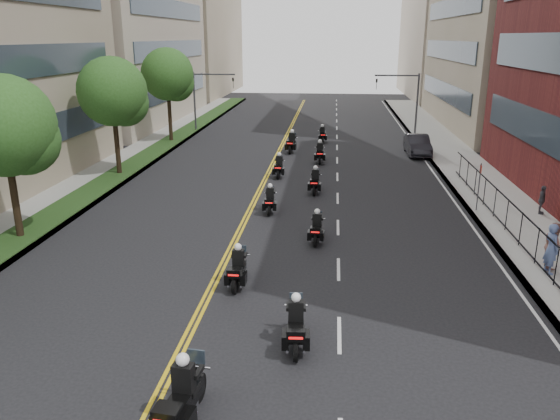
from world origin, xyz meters
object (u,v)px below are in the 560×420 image
(motorcycle_6, at_px, (279,167))
(parked_sedan, at_px, (418,145))
(motorcycle_3, at_px, (317,229))
(motorcycle_4, at_px, (270,201))
(motorcycle_9, at_px, (322,135))
(pedestrian_a, at_px, (551,249))
(motorcycle_7, at_px, (320,154))
(motorcycle_1, at_px, (296,327))
(motorcycle_2, at_px, (238,269))
(motorcycle_8, at_px, (292,143))
(pedestrian_c, at_px, (542,200))
(pedestrian_b, at_px, (554,245))
(motorcycle_5, at_px, (315,182))
(motorcycle_0, at_px, (182,400))

(motorcycle_6, xyz_separation_m, parked_sedan, (10.02, 8.04, 0.13))
(motorcycle_3, relative_size, motorcycle_4, 1.00)
(motorcycle_9, height_order, pedestrian_a, pedestrian_a)
(motorcycle_3, height_order, motorcycle_7, motorcycle_7)
(motorcycle_4, bearing_deg, motorcycle_7, 76.43)
(motorcycle_7, distance_m, parked_sedan, 8.29)
(motorcycle_1, height_order, motorcycle_2, motorcycle_1)
(motorcycle_2, distance_m, pedestrian_a, 11.89)
(motorcycle_4, xyz_separation_m, motorcycle_8, (-0.05, 15.56, 0.12))
(motorcycle_9, relative_size, pedestrian_c, 1.41)
(motorcycle_9, height_order, pedestrian_b, pedestrian_b)
(motorcycle_6, relative_size, pedestrian_b, 1.19)
(motorcycle_2, bearing_deg, motorcycle_4, 89.43)
(motorcycle_7, xyz_separation_m, pedestrian_c, (11.59, -11.46, 0.22))
(motorcycle_5, bearing_deg, motorcycle_8, 103.38)
(motorcycle_3, distance_m, motorcycle_9, 24.36)
(motorcycle_3, xyz_separation_m, motorcycle_9, (-0.32, 24.36, 0.01))
(motorcycle_4, xyz_separation_m, motorcycle_5, (2.22, 3.99, 0.03))
(motorcycle_1, bearing_deg, motorcycle_7, 86.19)
(motorcycle_9, relative_size, pedestrian_a, 1.05)
(motorcycle_7, distance_m, motorcycle_9, 8.18)
(pedestrian_c, bearing_deg, motorcycle_6, 84.97)
(motorcycle_2, height_order, pedestrian_b, pedestrian_b)
(motorcycle_6, bearing_deg, motorcycle_5, -56.21)
(motorcycle_8, bearing_deg, motorcycle_1, -80.93)
(motorcycle_3, xyz_separation_m, pedestrian_c, (11.27, 4.72, 0.29))
(pedestrian_c, bearing_deg, pedestrian_b, -174.75)
(motorcycle_4, distance_m, motorcycle_6, 7.59)
(motorcycle_7, bearing_deg, motorcycle_2, -98.37)
(pedestrian_a, bearing_deg, motorcycle_5, 28.73)
(motorcycle_5, relative_size, pedestrian_a, 1.11)
(motorcycle_9, bearing_deg, motorcycle_8, -121.70)
(motorcycle_5, bearing_deg, motorcycle_0, -94.26)
(motorcycle_2, xyz_separation_m, pedestrian_b, (12.02, 2.51, 0.43))
(motorcycle_8, bearing_deg, pedestrian_c, -42.63)
(motorcycle_3, xyz_separation_m, motorcycle_6, (-2.85, 11.69, 0.04))
(motorcycle_5, bearing_deg, motorcycle_7, 91.97)
(motorcycle_2, relative_size, pedestrian_c, 1.47)
(motorcycle_1, relative_size, motorcycle_5, 1.05)
(pedestrian_a, bearing_deg, motorcycle_6, 27.38)
(motorcycle_2, xyz_separation_m, motorcycle_5, (2.38, 12.87, 0.00))
(motorcycle_7, bearing_deg, pedestrian_c, -46.44)
(motorcycle_9, bearing_deg, motorcycle_7, -95.49)
(motorcycle_2, distance_m, motorcycle_7, 21.09)
(motorcycle_8, bearing_deg, motorcycle_0, -85.72)
(motorcycle_1, bearing_deg, motorcycle_3, 84.09)
(motorcycle_1, relative_size, motorcycle_7, 1.00)
(motorcycle_1, bearing_deg, motorcycle_2, 117.39)
(motorcycle_8, xyz_separation_m, pedestrian_c, (13.90, -14.94, 0.17))
(motorcycle_2, relative_size, parked_sedan, 0.47)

